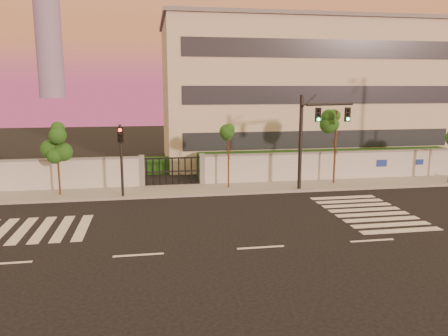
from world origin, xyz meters
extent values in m
plane|color=black|center=(0.00, 0.00, 0.00)|extent=(120.00, 120.00, 0.00)
cube|color=gray|center=(0.00, 10.50, 0.07)|extent=(60.00, 3.00, 0.15)
cube|color=#ACAEB3|center=(14.50, 12.00, 1.00)|extent=(31.00, 0.30, 2.00)
cube|color=slate|center=(14.50, 12.00, 2.06)|extent=(31.00, 0.36, 0.12)
cube|color=slate|center=(-5.00, 12.00, 1.10)|extent=(0.35, 0.35, 2.20)
cube|color=slate|center=(-1.00, 12.00, 1.10)|extent=(0.35, 0.35, 2.20)
cube|color=#15330F|center=(9.00, 14.50, 0.90)|extent=(20.00, 2.00, 1.80)
cube|color=#15330F|center=(-3.00, 17.00, 0.60)|extent=(6.00, 1.50, 1.20)
cube|color=beige|center=(9.00, 22.00, 6.00)|extent=(24.00, 12.00, 12.00)
cube|color=#262D38|center=(9.00, 15.98, 2.50)|extent=(22.00, 0.08, 1.40)
cube|color=#262D38|center=(9.00, 15.98, 6.00)|extent=(22.00, 0.08, 1.40)
cube|color=#262D38|center=(9.00, 15.98, 9.50)|extent=(22.00, 0.08, 1.40)
cube|color=slate|center=(9.00, 22.00, 12.10)|extent=(24.40, 12.40, 0.30)
cylinder|color=slate|center=(-65.00, 280.00, 55.00)|extent=(16.00, 16.00, 110.00)
cube|color=silver|center=(-11.30, 4.00, 0.01)|extent=(0.50, 4.00, 0.02)
cube|color=silver|center=(-10.40, 4.00, 0.01)|extent=(0.50, 4.00, 0.02)
cube|color=silver|center=(-9.50, 4.00, 0.01)|extent=(0.50, 4.00, 0.02)
cube|color=silver|center=(-8.60, 4.00, 0.01)|extent=(0.50, 4.00, 0.02)
cube|color=silver|center=(-7.70, 4.00, 0.01)|extent=(0.50, 4.00, 0.02)
cube|color=silver|center=(7.00, 1.00, 0.01)|extent=(4.00, 0.50, 0.02)
cube|color=silver|center=(7.00, 1.90, 0.01)|extent=(4.00, 0.50, 0.02)
cube|color=silver|center=(7.00, 2.80, 0.01)|extent=(4.00, 0.50, 0.02)
cube|color=silver|center=(7.00, 3.70, 0.01)|extent=(4.00, 0.50, 0.02)
cube|color=silver|center=(7.00, 4.60, 0.01)|extent=(4.00, 0.50, 0.02)
cube|color=silver|center=(7.00, 5.50, 0.01)|extent=(4.00, 0.50, 0.02)
cube|color=silver|center=(7.00, 6.40, 0.01)|extent=(4.00, 0.50, 0.02)
cube|color=silver|center=(7.00, 7.30, 0.01)|extent=(4.00, 0.50, 0.02)
cube|color=silver|center=(-10.00, 0.00, 0.01)|extent=(2.00, 0.15, 0.01)
cube|color=silver|center=(-5.00, 0.00, 0.01)|extent=(2.00, 0.15, 0.01)
cube|color=silver|center=(0.00, 0.00, 0.01)|extent=(2.00, 0.15, 0.01)
cube|color=silver|center=(5.00, 0.00, 0.01)|extent=(2.00, 0.15, 0.01)
cylinder|color=#382314|center=(-9.91, 10.39, 2.28)|extent=(0.12, 0.12, 4.56)
sphere|color=#164A15|center=(-9.91, 10.39, 3.65)|extent=(1.09, 1.09, 1.09)
sphere|color=#164A15|center=(-9.57, 10.59, 2.96)|extent=(0.83, 0.83, 0.83)
sphere|color=#164A15|center=(-10.21, 10.24, 3.19)|extent=(0.79, 0.79, 0.79)
cylinder|color=#382314|center=(0.56, 10.62, 2.12)|extent=(0.11, 0.11, 4.25)
sphere|color=#164A15|center=(0.56, 10.62, 3.40)|extent=(0.98, 0.98, 0.98)
sphere|color=#164A15|center=(0.87, 10.80, 2.76)|extent=(0.74, 0.74, 0.74)
sphere|color=#164A15|center=(0.29, 10.49, 2.97)|extent=(0.71, 0.71, 0.71)
cylinder|color=#382314|center=(7.87, 10.69, 2.52)|extent=(0.13, 0.13, 5.04)
sphere|color=#164A15|center=(7.87, 10.69, 4.04)|extent=(1.20, 1.20, 1.20)
sphere|color=#164A15|center=(8.25, 10.91, 3.28)|extent=(0.91, 0.91, 0.91)
sphere|color=#164A15|center=(7.54, 10.52, 3.53)|extent=(0.87, 0.87, 0.87)
cylinder|color=black|center=(4.96, 9.43, 3.06)|extent=(0.24, 0.24, 6.11)
cylinder|color=black|center=(6.84, 9.43, 5.52)|extent=(3.60, 1.33, 0.16)
cube|color=black|center=(6.05, 9.38, 4.88)|extent=(0.34, 0.18, 0.89)
sphere|color=#0CF259|center=(6.05, 9.27, 4.60)|extent=(0.20, 0.20, 0.20)
cube|color=black|center=(8.02, 9.38, 4.88)|extent=(0.34, 0.18, 0.89)
sphere|color=#0CF259|center=(8.02, 9.27, 4.60)|extent=(0.20, 0.20, 0.20)
cylinder|color=black|center=(-6.12, 9.38, 2.22)|extent=(0.16, 0.16, 4.44)
cube|color=black|center=(-6.12, 9.33, 3.85)|extent=(0.35, 0.18, 0.89)
sphere|color=red|center=(-6.12, 9.22, 4.12)|extent=(0.20, 0.20, 0.20)
camera|label=1|loc=(-4.40, -16.77, 6.57)|focal=35.00mm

